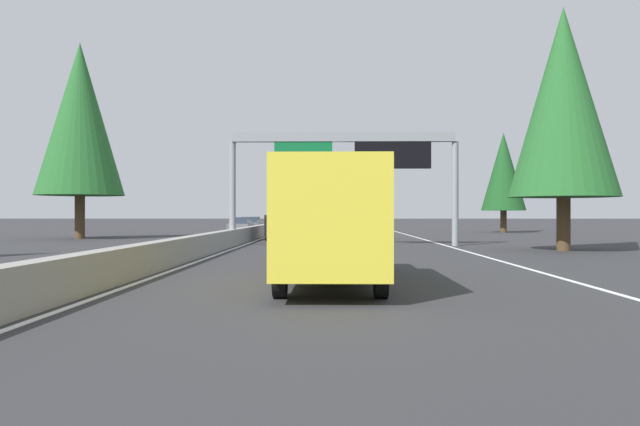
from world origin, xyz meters
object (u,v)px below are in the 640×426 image
conifer_left_near (80,119)px  sedan_near_center (314,219)px  conifer_right_mid (503,172)px  pickup_mid_center (356,219)px  conifer_right_near (563,102)px  bus_distant_b (332,214)px  box_truck_near_right (331,220)px  sedan_far_center (307,221)px  oncoming_far (241,226)px  sedan_mid_left (304,222)px  oncoming_near (251,225)px  minivan_far_left (283,226)px  sign_gantry_overhead (347,156)px

conifer_left_near → sedan_near_center: bearing=-11.4°
conifer_right_mid → sedan_near_center: bearing=18.8°
sedan_near_center → conifer_right_mid: conifer_right_mid is taller
conifer_left_near → pickup_mid_center: bearing=-19.5°
conifer_right_near → bus_distant_b: bearing=41.9°
box_truck_near_right → conifer_right_mid: (43.66, -16.22, 4.11)m
box_truck_near_right → sedan_far_center: box_truck_near_right is taller
bus_distant_b → conifer_left_near: bearing=84.8°
box_truck_near_right → conifer_right_near: (14.34, -11.09, 5.49)m
oncoming_far → conifer_right_mid: bearing=102.2°
sedan_near_center → sedan_mid_left: bearing=179.6°
sedan_near_center → oncoming_near: same height
pickup_mid_center → oncoming_near: bearing=165.2°
box_truck_near_right → minivan_far_left: (26.46, 3.31, -0.66)m
sign_gantry_overhead → conifer_right_mid: (24.83, -15.38, 0.75)m
sedan_far_center → oncoming_near: (-28.66, 4.39, 0.00)m
conifer_right_mid → oncoming_near: bearing=86.6°
bus_distant_b → sign_gantry_overhead: bearing=-174.0°
conifer_right_near → oncoming_near: bearing=31.7°
sign_gantry_overhead → bus_distant_b: (7.87, 0.83, -3.26)m
bus_distant_b → conifer_left_near: size_ratio=0.82×
minivan_far_left → sedan_mid_left: (38.87, 0.24, -0.27)m
sedan_near_center → pickup_mid_center: (-10.94, -7.31, 0.23)m
bus_distant_b → conifer_right_mid: 23.80m
conifer_right_mid → sedan_mid_left: bearing=42.4°
bus_distant_b → sedan_mid_left: bus_distant_b is taller
box_truck_near_right → conifer_right_mid: conifer_right_mid is taller
oncoming_near → conifer_right_near: (-30.74, -18.97, 6.42)m
bus_distant_b → sedan_near_center: bearing=2.5°
conifer_right_near → pickup_mid_center: bearing=5.3°
oncoming_near → sedan_far_center: bearing=171.3°
box_truck_near_right → bus_distant_b: size_ratio=0.74×
box_truck_near_right → sedan_near_center: 101.02m
conifer_left_near → sedan_mid_left: bearing=-21.2°
conifer_left_near → oncoming_far: bearing=-44.6°
sedan_far_center → oncoming_far: bearing=172.9°
box_truck_near_right → pickup_mid_center: size_ratio=1.52×
pickup_mid_center → sedan_far_center: 17.94m
minivan_far_left → conifer_left_near: size_ratio=0.36×
box_truck_near_right → sedan_mid_left: bearing=3.1°
sedan_mid_left → oncoming_far: size_ratio=1.00×
box_truck_near_right → sedan_mid_left: box_truck_near_right is taller
sign_gantry_overhead → oncoming_far: sign_gantry_overhead is taller
box_truck_near_right → oncoming_near: size_ratio=1.93×
bus_distant_b → box_truck_near_right: bearing=180.0°
conifer_left_near → sedan_far_center: bearing=-17.6°
bus_distant_b → conifer_right_mid: conifer_right_mid is taller
bus_distant_b → sedan_near_center: bus_distant_b is taller
sign_gantry_overhead → oncoming_far: (19.63, 8.73, -4.29)m
bus_distant_b → sedan_near_center: 74.34m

